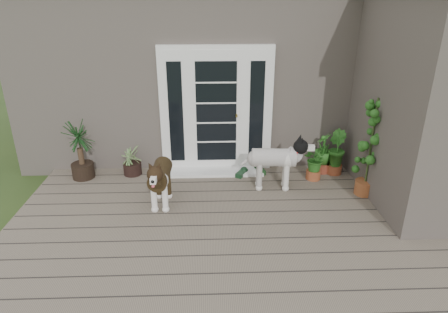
{
  "coord_description": "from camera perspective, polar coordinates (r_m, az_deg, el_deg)",
  "views": [
    {
      "loc": [
        -0.3,
        -3.8,
        3.04
      ],
      "look_at": [
        -0.1,
        1.75,
        0.7
      ],
      "focal_mm": 31.39,
      "sensor_mm": 36.0,
      "label": 1
    }
  ],
  "objects": [
    {
      "name": "herb_c",
      "position": [
        7.01,
        14.19,
        0.04
      ],
      "size": [
        0.47,
        0.47,
        0.57
      ],
      "primitive_type": "imported",
      "rotation": [
        0.0,
        0.0,
        4.37
      ],
      "color": "#1A5518",
      "rests_on": "deck"
    },
    {
      "name": "door_unit",
      "position": [
        6.66,
        -1.13,
        6.77
      ],
      "size": [
        1.9,
        0.14,
        2.15
      ],
      "primitive_type": "cube",
      "color": "white",
      "rests_on": "deck"
    },
    {
      "name": "clog_right",
      "position": [
        6.74,
        2.59,
        -2.38
      ],
      "size": [
        0.3,
        0.36,
        0.1
      ],
      "primitive_type": null,
      "rotation": [
        0.0,
        0.0,
        -0.53
      ],
      "color": "#14331B",
      "rests_on": "deck"
    },
    {
      "name": "herb_b",
      "position": [
        7.0,
        15.86,
        -0.22
      ],
      "size": [
        0.41,
        0.41,
        0.56
      ],
      "primitive_type": "imported",
      "rotation": [
        0.0,
        0.0,
        1.66
      ],
      "color": "#255017",
      "rests_on": "deck"
    },
    {
      "name": "spider_plant",
      "position": [
        6.88,
        -13.3,
        -0.44
      ],
      "size": [
        0.67,
        0.67,
        0.55
      ],
      "primitive_type": null,
      "rotation": [
        0.0,
        0.0,
        0.39
      ],
      "color": "#8CB16D",
      "rests_on": "deck"
    },
    {
      "name": "white_dog",
      "position": [
        6.23,
        7.18,
        -1.36
      ],
      "size": [
        0.95,
        0.46,
        0.77
      ],
      "primitive_type": null,
      "rotation": [
        0.0,
        0.0,
        -1.64
      ],
      "color": "white",
      "rests_on": "deck"
    },
    {
      "name": "yucca",
      "position": [
        6.91,
        -20.23,
        0.92
      ],
      "size": [
        0.9,
        0.9,
        1.01
      ],
      "primitive_type": null,
      "rotation": [
        0.0,
        0.0,
        0.36
      ],
      "color": "black",
      "rests_on": "deck"
    },
    {
      "name": "house_wing",
      "position": [
        6.37,
        28.37,
        6.57
      ],
      "size": [
        1.6,
        2.4,
        3.1
      ],
      "primitive_type": "cube",
      "color": "#665E54",
      "rests_on": "ground"
    },
    {
      "name": "deck",
      "position": [
        5.16,
        1.7,
        -12.45
      ],
      "size": [
        6.2,
        4.6,
        0.12
      ],
      "primitive_type": "cube",
      "color": "#6B5B4C",
      "rests_on": "ground"
    },
    {
      "name": "house_main",
      "position": [
        8.59,
        -0.04,
        12.86
      ],
      "size": [
        7.4,
        4.0,
        3.1
      ],
      "primitive_type": "cube",
      "color": "#665E54",
      "rests_on": "ground"
    },
    {
      "name": "brindle_dog",
      "position": [
        5.77,
        -9.18,
        -3.73
      ],
      "size": [
        0.41,
        0.89,
        0.73
      ],
      "primitive_type": null,
      "rotation": [
        0.0,
        0.0,
        3.11
      ],
      "color": "#392914",
      "rests_on": "deck"
    },
    {
      "name": "sapling",
      "position": [
        6.22,
        20.59,
        1.36
      ],
      "size": [
        0.6,
        0.6,
        1.59
      ],
      "primitive_type": null,
      "rotation": [
        0.0,
        0.0,
        0.35
      ],
      "color": "#2C631C",
      "rests_on": "deck"
    },
    {
      "name": "clog_left",
      "position": [
        6.88,
        5.24,
        -1.9
      ],
      "size": [
        0.24,
        0.37,
        0.1
      ],
      "primitive_type": null,
      "rotation": [
        0.0,
        0.0,
        0.24
      ],
      "color": "#153617",
      "rests_on": "deck"
    },
    {
      "name": "door_step",
      "position": [
        6.85,
        -1.04,
        -2.18
      ],
      "size": [
        1.6,
        0.4,
        0.05
      ],
      "primitive_type": "cube",
      "color": "white",
      "rests_on": "deck"
    },
    {
      "name": "herb_a",
      "position": [
        6.7,
        12.97,
        -1.29
      ],
      "size": [
        0.52,
        0.52,
        0.49
      ],
      "primitive_type": "imported",
      "rotation": [
        0.0,
        0.0,
        1.11
      ],
      "color": "#1B5016",
      "rests_on": "deck"
    }
  ]
}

